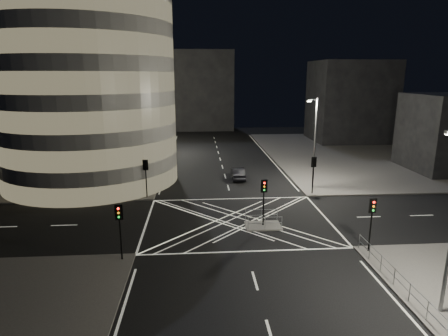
{
  "coord_description": "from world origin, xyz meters",
  "views": [
    {
      "loc": [
        -3.47,
        -30.87,
        12.55
      ],
      "look_at": [
        -0.69,
        7.33,
        3.0
      ],
      "focal_mm": 30.0,
      "sensor_mm": 36.0,
      "label": 1
    }
  ],
  "objects": [
    {
      "name": "ground",
      "position": [
        0.0,
        0.0,
        0.0
      ],
      "size": [
        120.0,
        120.0,
        0.0
      ],
      "primitive_type": "plane",
      "color": "black",
      "rests_on": "ground"
    },
    {
      "name": "building_far_end",
      "position": [
        -4.0,
        58.0,
        9.0
      ],
      "size": [
        18.0,
        8.0,
        18.0
      ],
      "primitive_type": "cube",
      "color": "black",
      "rests_on": "ground"
    },
    {
      "name": "tree_a",
      "position": [
        -10.5,
        9.0,
        4.07
      ],
      "size": [
        4.18,
        4.18,
        6.33
      ],
      "color": "black",
      "rests_on": "sidewalk_far_left"
    },
    {
      "name": "traffic_signal_island",
      "position": [
        2.0,
        -1.5,
        2.91
      ],
      "size": [
        0.55,
        0.22,
        4.0
      ],
      "color": "black",
      "rests_on": "central_island"
    },
    {
      "name": "traffic_signal_nl",
      "position": [
        -8.8,
        -6.8,
        2.91
      ],
      "size": [
        0.55,
        0.22,
        4.0
      ],
      "color": "black",
      "rests_on": "sidewalk_near_left"
    },
    {
      "name": "railing_island_south",
      "position": [
        2.0,
        -2.4,
        0.7
      ],
      "size": [
        2.8,
        0.06,
        1.1
      ],
      "primitive_type": "cube",
      "color": "slate",
      "rests_on": "central_island"
    },
    {
      "name": "traffic_signal_fl",
      "position": [
        -8.8,
        6.8,
        2.91
      ],
      "size": [
        0.55,
        0.22,
        4.0
      ],
      "color": "black",
      "rests_on": "sidewalk_far_left"
    },
    {
      "name": "railing_island_north",
      "position": [
        2.0,
        -0.6,
        0.7
      ],
      "size": [
        2.8,
        0.06,
        1.1
      ],
      "primitive_type": "cube",
      "color": "slate",
      "rests_on": "central_island"
    },
    {
      "name": "central_island",
      "position": [
        2.0,
        -1.5,
        0.07
      ],
      "size": [
        3.0,
        2.0,
        0.15
      ],
      "primitive_type": "cube",
      "color": "slate",
      "rests_on": "ground"
    },
    {
      "name": "office_block_rear",
      "position": [
        -22.0,
        42.0,
        11.15
      ],
      "size": [
        24.0,
        16.0,
        22.0
      ],
      "primitive_type": "cube",
      "color": "gray",
      "rests_on": "sidewalk_far_left"
    },
    {
      "name": "sidewalk_far_left",
      "position": [
        -29.0,
        27.0,
        0.07
      ],
      "size": [
        42.0,
        42.0,
        0.15
      ],
      "primitive_type": "cube",
      "color": "#565351",
      "rests_on": "ground"
    },
    {
      "name": "office_tower_curved",
      "position": [
        -20.74,
        18.74,
        12.65
      ],
      "size": [
        30.0,
        29.0,
        27.2
      ],
      "color": "gray",
      "rests_on": "sidewalk_far_left"
    },
    {
      "name": "tree_d",
      "position": [
        -10.5,
        27.0,
        5.03
      ],
      "size": [
        4.67,
        4.67,
        7.58
      ],
      "color": "black",
      "rests_on": "sidewalk_far_left"
    },
    {
      "name": "tree_c",
      "position": [
        -10.5,
        21.0,
        5.13
      ],
      "size": [
        4.67,
        4.67,
        7.67
      ],
      "color": "black",
      "rests_on": "sidewalk_far_left"
    },
    {
      "name": "traffic_signal_fr",
      "position": [
        8.8,
        6.8,
        2.91
      ],
      "size": [
        0.55,
        0.22,
        4.0
      ],
      "color": "black",
      "rests_on": "sidewalk_far_right"
    },
    {
      "name": "street_lamp_left_near",
      "position": [
        -9.44,
        12.0,
        5.54
      ],
      "size": [
        1.25,
        0.25,
        10.0
      ],
      "color": "slate",
      "rests_on": "sidewalk_far_left"
    },
    {
      "name": "street_lamp_right_far",
      "position": [
        9.44,
        9.0,
        5.54
      ],
      "size": [
        1.25,
        0.25,
        10.0
      ],
      "color": "slate",
      "rests_on": "sidewalk_far_right"
    },
    {
      "name": "sidewalk_far_right",
      "position": [
        29.0,
        27.0,
        0.07
      ],
      "size": [
        42.0,
        42.0,
        0.15
      ],
      "primitive_type": "cube",
      "color": "#565351",
      "rests_on": "ground"
    },
    {
      "name": "sedan",
      "position": [
        1.5,
        13.66,
        0.72
      ],
      "size": [
        1.57,
        4.4,
        1.44
      ],
      "primitive_type": "imported",
      "rotation": [
        0.0,
        0.0,
        3.13
      ],
      "color": "black",
      "rests_on": "ground"
    },
    {
      "name": "tree_e",
      "position": [
        -10.5,
        33.0,
        4.35
      ],
      "size": [
        3.62,
        3.62,
        6.3
      ],
      "color": "black",
      "rests_on": "sidewalk_far_left"
    },
    {
      "name": "railing_near_right",
      "position": [
        8.3,
        -12.15,
        0.7
      ],
      "size": [
        0.06,
        11.7,
        1.1
      ],
      "primitive_type": "cube",
      "color": "slate",
      "rests_on": "sidewalk_near_right"
    },
    {
      "name": "building_right_far",
      "position": [
        26.0,
        40.0,
        7.65
      ],
      "size": [
        14.0,
        12.0,
        15.0
      ],
      "primitive_type": "cube",
      "color": "black",
      "rests_on": "sidewalk_far_right"
    },
    {
      "name": "tree_b",
      "position": [
        -10.5,
        15.0,
        4.63
      ],
      "size": [
        3.98,
        3.98,
        6.78
      ],
      "color": "black",
      "rests_on": "sidewalk_far_left"
    },
    {
      "name": "traffic_signal_nr",
      "position": [
        8.8,
        -6.8,
        2.91
      ],
      "size": [
        0.55,
        0.22,
        4.0
      ],
      "color": "black",
      "rests_on": "sidewalk_near_right"
    },
    {
      "name": "street_lamp_left_far",
      "position": [
        -9.44,
        30.0,
        5.54
      ],
      "size": [
        1.25,
        0.25,
        10.0
      ],
      "color": "slate",
      "rests_on": "sidewalk_far_left"
    }
  ]
}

